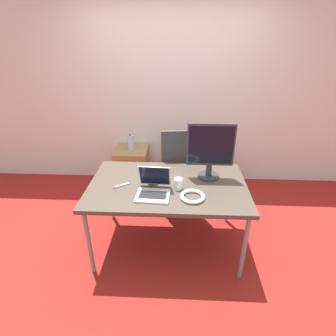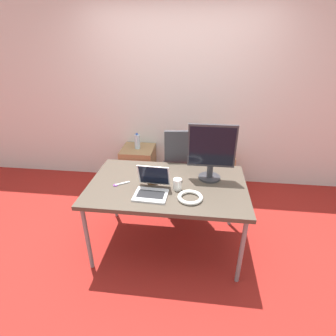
# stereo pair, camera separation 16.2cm
# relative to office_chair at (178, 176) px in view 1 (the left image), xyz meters

# --- Properties ---
(ground_plane) EXTENTS (14.00, 14.00, 0.00)m
(ground_plane) POSITION_rel_office_chair_xyz_m (-0.10, -0.76, -0.43)
(ground_plane) COLOR maroon
(wall_back) EXTENTS (10.00, 0.05, 2.60)m
(wall_back) POSITION_rel_office_chair_xyz_m (-0.10, 0.77, 0.87)
(wall_back) COLOR silver
(wall_back) RESTS_ON ground_plane
(desk) EXTENTS (1.53, 0.95, 0.76)m
(desk) POSITION_rel_office_chair_xyz_m (-0.10, -0.76, 0.29)
(desk) COLOR #473D33
(desk) RESTS_ON ground_plane
(office_chair) EXTENTS (0.56, 0.59, 1.11)m
(office_chair) POSITION_rel_office_chair_xyz_m (0.00, 0.00, 0.00)
(office_chair) COLOR #232326
(office_chair) RESTS_ON ground_plane
(cabinet_left) EXTENTS (0.46, 0.48, 0.58)m
(cabinet_left) POSITION_rel_office_chair_xyz_m (-0.68, 0.49, -0.14)
(cabinet_left) COLOR #99754C
(cabinet_left) RESTS_ON ground_plane
(cabinet_right) EXTENTS (0.46, 0.48, 0.58)m
(cabinet_right) POSITION_rel_office_chair_xyz_m (0.46, 0.49, -0.14)
(cabinet_right) COLOR #99754C
(cabinet_right) RESTS_ON ground_plane
(water_bottle) EXTENTS (0.08, 0.08, 0.23)m
(water_bottle) POSITION_rel_office_chair_xyz_m (-0.68, 0.50, 0.26)
(water_bottle) COLOR silver
(water_bottle) RESTS_ON cabinet_left
(laptop_center) EXTENTS (0.31, 0.33, 0.24)m
(laptop_center) POSITION_rel_office_chair_xyz_m (-0.22, -0.93, 0.38)
(laptop_center) COLOR silver
(laptop_center) RESTS_ON desk
(monitor) EXTENTS (0.46, 0.22, 0.56)m
(monitor) POSITION_rel_office_chair_xyz_m (0.31, -0.59, 0.63)
(monitor) COLOR #2D2D33
(monitor) RESTS_ON desk
(mouse) EXTENTS (0.05, 0.07, 0.03)m
(mouse) POSITION_rel_office_chair_xyz_m (0.02, -0.69, 0.35)
(mouse) COLOR silver
(mouse) RESTS_ON desk
(coffee_cup_white) EXTENTS (0.08, 0.08, 0.11)m
(coffee_cup_white) POSITION_rel_office_chair_xyz_m (0.01, -0.84, 0.39)
(coffee_cup_white) COLOR white
(coffee_cup_white) RESTS_ON desk
(coffee_cup_brown) EXTENTS (0.09, 0.09, 0.11)m
(coffee_cup_brown) POSITION_rel_office_chair_xyz_m (-0.25, -0.76, 0.39)
(coffee_cup_brown) COLOR brown
(coffee_cup_brown) RESTS_ON desk
(cable_coil) EXTENTS (0.23, 0.23, 0.03)m
(cable_coil) POSITION_rel_office_chair_xyz_m (0.14, -0.99, 0.35)
(cable_coil) COLOR white
(cable_coil) RESTS_ON desk
(scissors) EXTENTS (0.16, 0.12, 0.01)m
(scissors) POSITION_rel_office_chair_xyz_m (-0.55, -0.82, 0.34)
(scissors) COLOR #B2B2B7
(scissors) RESTS_ON desk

